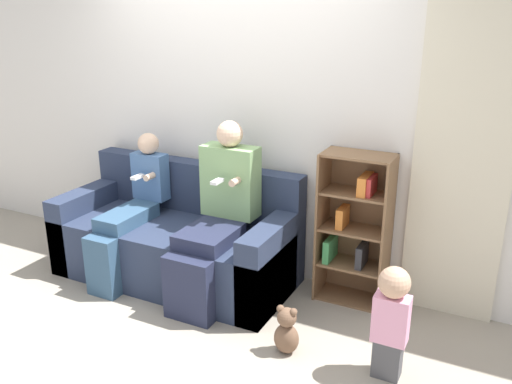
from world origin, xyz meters
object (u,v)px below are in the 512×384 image
(child_seated, at_px, (130,209))
(couch, at_px, (177,241))
(teddy_bear, at_px, (287,331))
(adult_seated, at_px, (217,211))
(bookshelf, at_px, (355,225))
(toddler_standing, at_px, (391,317))

(child_seated, bearing_deg, couch, 23.67)
(child_seated, distance_m, teddy_bear, 1.67)
(adult_seated, relative_size, bookshelf, 1.16)
(toddler_standing, xyz_separation_m, teddy_bear, (-0.63, -0.06, -0.25))
(adult_seated, distance_m, teddy_bear, 1.05)
(couch, distance_m, toddler_standing, 1.92)
(child_seated, xyz_separation_m, bookshelf, (1.72, 0.45, 0.01))
(adult_seated, relative_size, child_seated, 1.16)
(adult_seated, xyz_separation_m, child_seated, (-0.78, -0.05, -0.10))
(child_seated, height_order, bookshelf, child_seated)
(couch, bearing_deg, adult_seated, -12.36)
(couch, distance_m, adult_seated, 0.59)
(couch, relative_size, bookshelf, 1.68)
(child_seated, height_order, toddler_standing, child_seated)
(teddy_bear, bearing_deg, couch, 155.15)
(adult_seated, bearing_deg, bookshelf, 23.47)
(child_seated, distance_m, toddler_standing, 2.23)
(adult_seated, relative_size, toddler_standing, 1.83)
(toddler_standing, bearing_deg, bookshelf, 120.21)
(couch, height_order, teddy_bear, couch)
(bookshelf, height_order, teddy_bear, bookshelf)
(bookshelf, distance_m, teddy_bear, 0.99)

